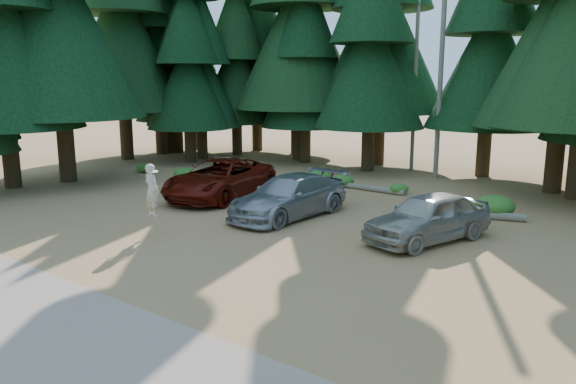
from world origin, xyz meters
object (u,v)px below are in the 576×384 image
(log_mid, at_px, (373,189))
(silver_minivan_center, at_px, (289,196))
(log_right, at_px, (459,213))
(silver_minivan_right, at_px, (428,217))
(red_pickup, at_px, (220,179))
(frisbee_player, at_px, (152,190))
(log_left, at_px, (300,192))

(log_mid, bearing_deg, silver_minivan_center, -90.43)
(silver_minivan_center, distance_m, log_right, 6.13)
(silver_minivan_right, bearing_deg, log_right, 112.70)
(silver_minivan_center, height_order, log_mid, silver_minivan_center)
(silver_minivan_center, relative_size, silver_minivan_right, 1.16)
(red_pickup, bearing_deg, log_right, 5.07)
(silver_minivan_right, xyz_separation_m, log_mid, (-5.03, 5.73, -0.62))
(log_mid, xyz_separation_m, log_right, (4.71, -2.22, 0.02))
(frisbee_player, xyz_separation_m, log_mid, (2.20, 10.32, -1.32))
(log_mid, relative_size, log_right, 0.68)
(red_pickup, relative_size, log_mid, 1.88)
(red_pickup, height_order, log_mid, red_pickup)
(silver_minivan_center, xyz_separation_m, silver_minivan_right, (5.23, 0.10, 0.01))
(red_pickup, height_order, log_left, red_pickup)
(log_left, bearing_deg, log_right, 10.76)
(silver_minivan_right, bearing_deg, silver_minivan_center, -161.36)
(silver_minivan_center, height_order, frisbee_player, frisbee_player)
(log_left, relative_size, log_right, 1.00)
(red_pickup, height_order, silver_minivan_right, red_pickup)
(silver_minivan_center, height_order, silver_minivan_right, silver_minivan_right)
(silver_minivan_center, bearing_deg, log_right, 39.34)
(frisbee_player, relative_size, log_right, 0.38)
(silver_minivan_right, bearing_deg, frisbee_player, -130.07)
(silver_minivan_right, xyz_separation_m, log_left, (-7.12, 3.14, -0.59))
(frisbee_player, bearing_deg, silver_minivan_right, -140.63)
(silver_minivan_right, height_order, log_left, silver_minivan_right)
(silver_minivan_center, relative_size, log_left, 1.14)
(silver_minivan_center, relative_size, frisbee_player, 3.03)
(red_pickup, xyz_separation_m, frisbee_player, (2.27, -5.37, 0.65))
(red_pickup, relative_size, log_left, 1.28)
(silver_minivan_center, distance_m, frisbee_player, 4.96)
(frisbee_player, height_order, log_left, frisbee_player)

